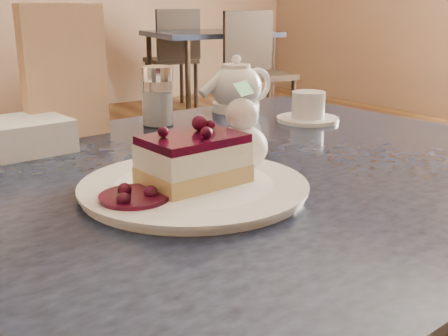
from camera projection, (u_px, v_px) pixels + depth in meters
main_table at (173, 238)px, 0.80m from camera, size 1.36×0.96×0.81m
dessert_plate at (194, 188)px, 0.73m from camera, size 0.29×0.29×0.01m
cheesecake_slice at (193, 160)px, 0.72m from camera, size 0.14×0.10×0.06m
whipped_cream at (242, 147)px, 0.79m from camera, size 0.07×0.07×0.06m
berry_sauce at (135, 197)px, 0.67m from camera, size 0.09×0.09×0.01m
tea_set at (249, 92)px, 1.24m from camera, size 0.23×0.30×0.11m
menu_card at (64, 72)px, 1.00m from camera, size 0.15×0.04×0.24m
sugar_shaker at (157, 96)px, 1.11m from camera, size 0.06×0.06×0.12m
napkin_stack at (26, 135)px, 0.93m from camera, size 0.14×0.14×0.05m
bg_table_far_right at (211, 111)px, 5.18m from camera, size 1.16×1.92×1.28m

